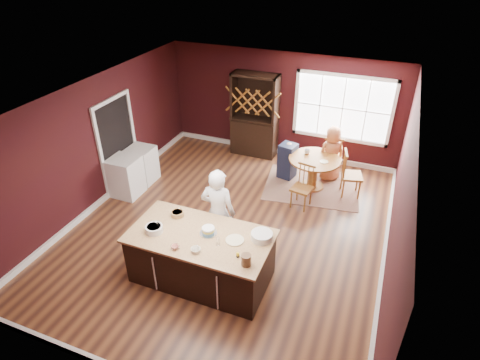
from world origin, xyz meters
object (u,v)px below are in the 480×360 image
chair_south (302,187)px  chair_east (352,174)px  kitchen_island (202,257)px  dryer (142,164)px  dining_table (314,167)px  hutch (255,115)px  chair_north (332,155)px  toddler (287,144)px  high_chair (287,160)px  washer (126,177)px  seated_woman (331,154)px  baker (218,213)px  layer_cake (208,231)px

chair_south → chair_east: bearing=53.2°
kitchen_island → dryer: kitchen_island is taller
dining_table → hutch: bearing=149.0°
chair_north → toddler: (-1.04, -0.36, 0.26)m
high_chair → washer: bearing=-133.5°
kitchen_island → dining_table: kitchen_island is taller
chair_north → hutch: hutch is taller
kitchen_island → chair_south: 2.89m
dining_table → seated_woman: size_ratio=0.87×
toddler → dryer: 3.47m
baker → washer: 2.92m
dining_table → high_chair: high_chair is taller
toddler → high_chair: bearing=-61.9°
dining_table → dryer: bearing=-162.8°
kitchen_island → chair_north: 4.49m
kitchen_island → toddler: 3.94m
seated_woman → washer: bearing=-3.6°
baker → layer_cake: bearing=96.0°
kitchen_island → washer: size_ratio=2.59×
chair_east → seated_woman: seated_woman is taller
dining_table → baker: bearing=-111.6°
kitchen_island → baker: bearing=90.8°
dining_table → layer_cake: bearing=-106.1°
chair_south → toddler: chair_south is taller
chair_north → dryer: chair_north is taller
kitchen_island → toddler: toddler is taller
kitchen_island → baker: (-0.01, 0.74, 0.43)m
chair_east → chair_south: (-0.92, -0.86, -0.05)m
kitchen_island → dining_table: (1.11, 3.55, 0.10)m
toddler → dining_table: bearing=-25.0°
seated_woman → washer: seated_woman is taller
chair_east → chair_north: 0.92m
high_chair → dryer: bearing=-142.4°
high_chair → hutch: (-1.17, 0.89, 0.63)m
kitchen_island → seated_woman: size_ratio=1.73×
chair_north → seated_woman: (-0.01, -0.18, 0.13)m
baker → toddler: baker is taller
toddler → hutch: 1.36m
chair_north → dining_table: bearing=59.2°
kitchen_island → washer: (-2.73, 1.72, 0.01)m
layer_cake → chair_north: chair_north is taller
chair_north → dryer: bearing=16.1°
chair_east → dryer: size_ratio=1.27×
baker → high_chair: baker is taller
baker → seated_woman: 3.64m
dining_table → chair_north: chair_north is taller
washer → chair_south: bearing=14.3°
layer_cake → washer: (-2.84, 1.64, -0.53)m
kitchen_island → hutch: bearing=99.0°
washer → dryer: 0.64m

